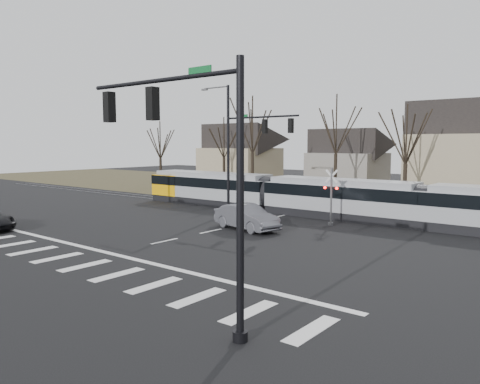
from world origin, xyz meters
The scene contains 15 objects.
ground centered at (0.00, 0.00, 0.00)m, with size 140.00×140.00×0.00m, color black.
grass_verge centered at (0.00, 32.00, 0.01)m, with size 140.00×28.00×0.01m, color #38331E.
crosswalk centered at (0.00, -4.00, 0.01)m, with size 27.00×2.60×0.01m.
stop_line centered at (0.00, -1.80, 0.01)m, with size 28.00×0.35×0.01m, color silver.
lane_dashes centered at (0.00, 16.00, 0.01)m, with size 0.18×30.00×0.01m.
rail_pair centered at (0.00, 15.80, 0.03)m, with size 90.00×1.52×0.06m.
tram centered at (4.00, 16.00, 1.62)m, with size 39.16×2.91×2.97m.
sedan centered at (1.42, 7.91, 0.83)m, with size 5.31×2.86×1.66m, color #52535A.
signal_pole_near_right centered at (10.11, -6.00, 5.17)m, with size 6.72×0.44×8.00m.
signal_pole_far centered at (-2.41, 12.50, 5.70)m, with size 9.28×0.44×10.20m.
rail_crossing_signal centered at (5.00, 12.79, 1.89)m, with size 1.08×0.36×4.00m.
tree_row centered at (2.00, 26.00, 5.00)m, with size 59.20×7.20×10.00m.
house_a centered at (-20.00, 34.00, 4.46)m, with size 9.72×8.64×8.60m.
house_b centered at (-5.00, 36.00, 3.97)m, with size 8.64×7.56×7.65m.
house_c centered at (9.00, 33.00, 5.23)m, with size 10.80×8.64×10.10m.
Camera 1 is at (20.03, -16.05, 5.64)m, focal length 35.00 mm.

